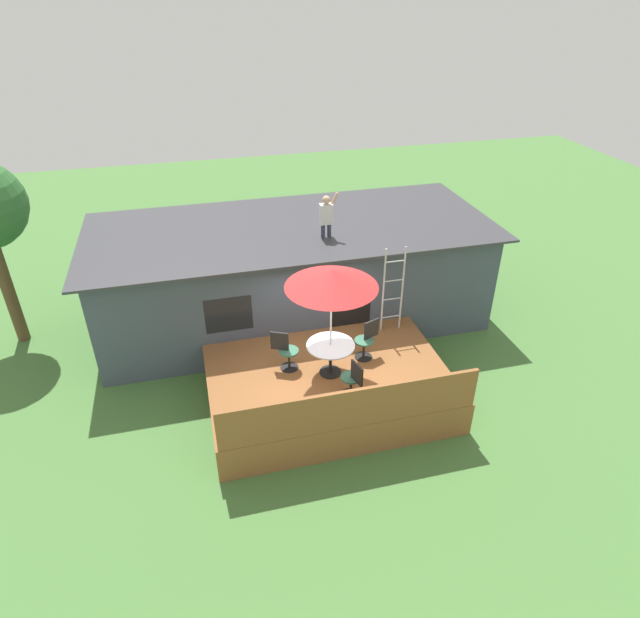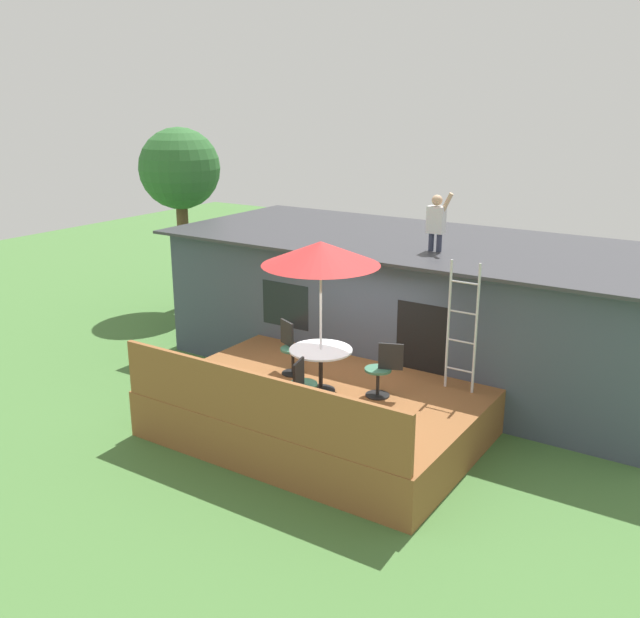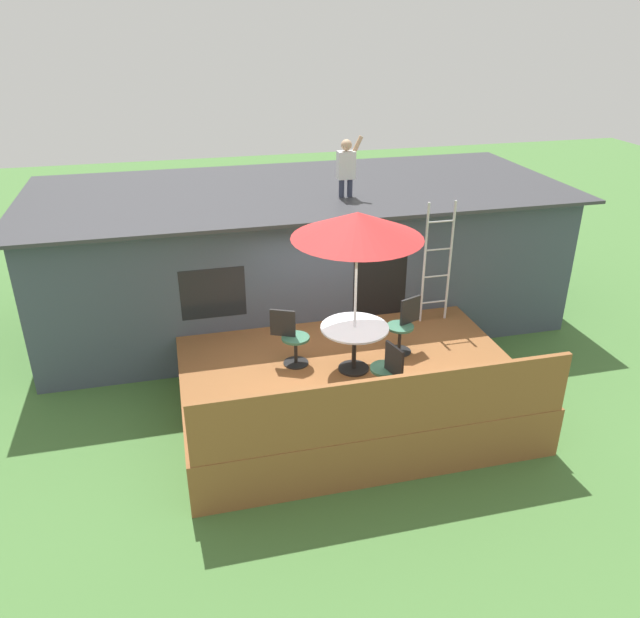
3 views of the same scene
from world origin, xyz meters
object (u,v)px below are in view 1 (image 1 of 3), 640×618
(patio_chair_right, at_px, (367,340))
(step_ladder, at_px, (393,290))
(patio_table, at_px, (331,351))
(patio_chair_near, at_px, (353,379))
(patio_umbrella, at_px, (331,278))
(person_figure, at_px, (327,213))
(patio_chair_left, at_px, (286,351))

(patio_chair_right, bearing_deg, step_ladder, -156.63)
(patio_table, bearing_deg, patio_chair_near, -75.37)
(patio_umbrella, bearing_deg, person_figure, 76.93)
(patio_chair_left, bearing_deg, patio_chair_right, 23.63)
(patio_umbrella, bearing_deg, patio_chair_left, 155.19)
(patio_umbrella, distance_m, patio_chair_left, 2.14)
(patio_chair_near, bearing_deg, person_figure, -21.23)
(person_figure, relative_size, patio_chair_right, 1.21)
(step_ladder, height_order, patio_chair_near, step_ladder)
(patio_chair_right, bearing_deg, patio_chair_left, -23.01)
(patio_chair_left, distance_m, patio_chair_right, 1.86)
(patio_chair_left, bearing_deg, patio_umbrella, 0.00)
(step_ladder, distance_m, patio_chair_right, 1.48)
(patio_chair_right, bearing_deg, person_figure, -105.49)
(patio_umbrella, relative_size, person_figure, 2.29)
(patio_table, distance_m, patio_chair_right, 1.03)
(patio_table, height_order, patio_chair_near, patio_chair_near)
(patio_table, relative_size, step_ladder, 0.47)
(patio_table, bearing_deg, person_figure, 76.93)
(person_figure, bearing_deg, patio_chair_left, -122.53)
(patio_table, height_order, patio_chair_left, patio_chair_left)
(patio_table, bearing_deg, patio_umbrella, 180.00)
(person_figure, distance_m, patio_chair_near, 4.35)
(patio_umbrella, relative_size, patio_chair_near, 2.76)
(patio_chair_near, bearing_deg, patio_table, 0.00)
(patio_chair_near, bearing_deg, patio_chair_right, -43.98)
(patio_chair_left, distance_m, patio_chair_near, 1.74)
(person_figure, distance_m, patio_chair_left, 3.60)
(patio_chair_right, height_order, patio_chair_near, same)
(patio_table, height_order, person_figure, person_figure)
(patio_umbrella, bearing_deg, step_ladder, 35.09)
(patio_table, xyz_separation_m, person_figure, (0.67, 2.89, 1.97))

